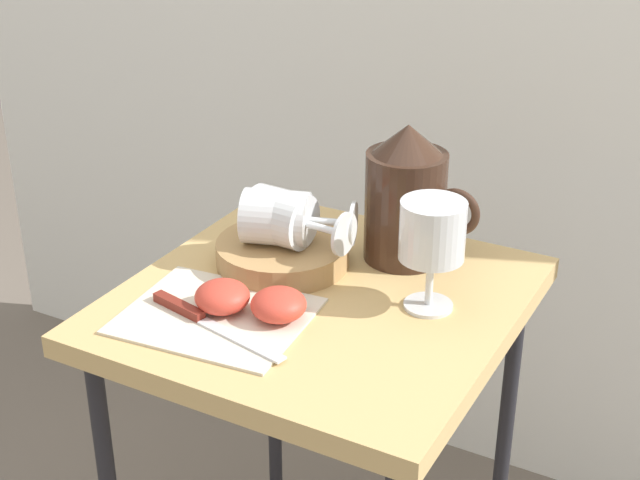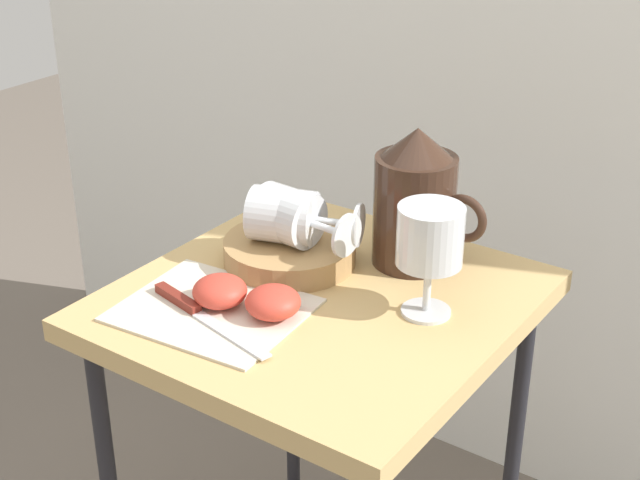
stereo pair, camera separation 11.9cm
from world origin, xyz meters
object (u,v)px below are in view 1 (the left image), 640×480
basket_tray (282,253)px  pitcher (406,205)px  wine_glass_tipped_near (283,218)px  wine_glass_tipped_far (279,218)px  wine_glass_upright (432,236)px  apple_half_left (222,297)px  table (320,338)px  knife (198,316)px  apple_half_right (279,305)px

basket_tray → pitcher: size_ratio=0.94×
wine_glass_tipped_near → wine_glass_tipped_far: bearing=-158.5°
wine_glass_upright → pitcher: bearing=126.5°
apple_half_left → basket_tray: bearing=90.5°
apple_half_left → table: bearing=49.4°
apple_half_left → knife: 0.04m
apple_half_right → knife: size_ratio=0.32×
wine_glass_upright → wine_glass_tipped_near: wine_glass_upright is taller
table → apple_half_left: bearing=-130.6°
apple_half_right → apple_half_left: bearing=-167.3°
basket_tray → apple_half_left: 0.15m
knife → basket_tray: bearing=86.1°
table → wine_glass_tipped_near: bearing=150.2°
table → apple_half_right: 0.12m
table → basket_tray: 0.13m
basket_tray → wine_glass_tipped_far: bearing=-101.6°
wine_glass_upright → knife: 0.31m
wine_glass_tipped_far → apple_half_right: size_ratio=2.37×
pitcher → basket_tray: bearing=-144.2°
apple_half_right → table: bearing=81.2°
table → wine_glass_tipped_far: 0.17m
knife → pitcher: bearing=62.0°
basket_tray → wine_glass_tipped_near: wine_glass_tipped_near is taller
wine_glass_upright → apple_half_left: size_ratio=2.09×
wine_glass_upright → wine_glass_tipped_near: (-0.22, 0.01, -0.03)m
wine_glass_upright → wine_glass_tipped_far: wine_glass_upright is taller
table → pitcher: size_ratio=3.34×
wine_glass_tipped_far → apple_half_left: 0.15m
table → pitcher: pitcher is taller
apple_half_left → apple_half_right: (0.07, 0.02, 0.00)m
wine_glass_tipped_far → apple_half_left: size_ratio=2.37×
pitcher → wine_glass_tipped_far: pitcher is taller
knife → wine_glass_upright: bearing=36.0°
table → apple_half_right: bearing=-98.8°
pitcher → wine_glass_tipped_far: (-0.14, -0.11, -0.01)m
pitcher → wine_glass_upright: pitcher is taller
wine_glass_upright → table: bearing=-164.8°
pitcher → wine_glass_upright: (0.09, -0.11, 0.02)m
wine_glass_upright → knife: wine_glass_upright is taller
basket_tray → apple_half_right: 0.15m
wine_glass_upright → wine_glass_tipped_near: size_ratio=0.99×
table → knife: bearing=-126.4°
knife → apple_half_left: bearing=68.3°
wine_glass_tipped_far → knife: (-0.01, -0.18, -0.07)m
basket_tray → knife: 0.19m
table → apple_half_right: (-0.01, -0.08, 0.09)m
wine_glass_tipped_near → apple_half_left: (-0.00, -0.15, -0.05)m
wine_glass_tipped_near → knife: wine_glass_tipped_near is taller
pitcher → apple_half_right: pitcher is taller
apple_half_left → knife: apple_half_left is taller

